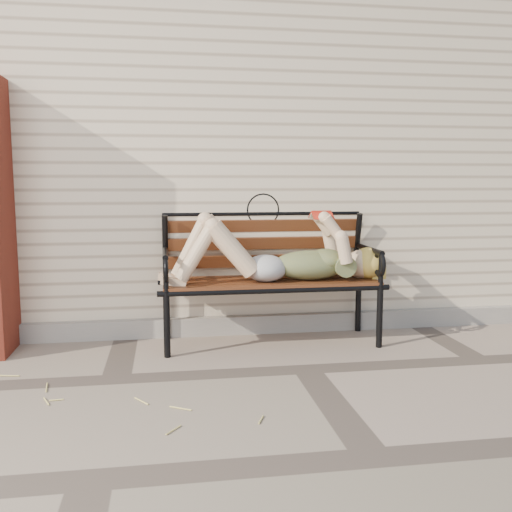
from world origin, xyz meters
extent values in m
plane|color=gray|center=(0.00, 0.00, 0.00)|extent=(80.00, 80.00, 0.00)
cube|color=beige|center=(0.00, 3.00, 1.50)|extent=(8.00, 4.00, 3.00)
cube|color=#453331|center=(0.00, 3.00, 3.15)|extent=(8.30, 4.30, 0.30)
cube|color=#9B948C|center=(0.00, 0.97, 0.07)|extent=(8.00, 0.10, 0.15)
cylinder|color=black|center=(-0.92, 0.42, 0.24)|extent=(0.05, 0.05, 0.48)
cylinder|color=black|center=(-0.92, 0.90, 0.24)|extent=(0.05, 0.05, 0.48)
cylinder|color=black|center=(0.67, 0.42, 0.24)|extent=(0.05, 0.05, 0.48)
cylinder|color=black|center=(0.67, 0.90, 0.24)|extent=(0.05, 0.05, 0.48)
cube|color=#602F18|center=(-0.13, 0.66, 0.48)|extent=(1.63, 0.53, 0.03)
cylinder|color=black|center=(-0.13, 0.42, 0.46)|extent=(1.72, 0.04, 0.04)
cylinder|color=black|center=(-0.13, 0.90, 0.46)|extent=(1.72, 0.04, 0.04)
torus|color=black|center=(-0.13, 1.02, 1.02)|extent=(0.30, 0.04, 0.30)
ellipsoid|color=#0A3847|center=(0.17, 0.63, 0.61)|extent=(0.58, 0.33, 0.23)
ellipsoid|color=#0A3847|center=(0.30, 0.63, 0.65)|extent=(0.28, 0.32, 0.17)
ellipsoid|color=#A6A6AB|center=(-0.17, 0.63, 0.60)|extent=(0.32, 0.37, 0.20)
sphere|color=#D1AC8C|center=(0.59, 0.63, 0.61)|extent=(0.24, 0.24, 0.24)
ellipsoid|color=gold|center=(0.65, 0.63, 0.62)|extent=(0.27, 0.27, 0.25)
cube|color=#AF2314|center=(0.26, 0.63, 1.02)|extent=(0.15, 0.02, 0.02)
cube|color=silver|center=(0.26, 0.58, 0.99)|extent=(0.15, 0.09, 0.05)
cube|color=silver|center=(0.26, 0.67, 0.99)|extent=(0.15, 0.09, 0.05)
cube|color=#AF2314|center=(0.26, 0.58, 1.00)|extent=(0.16, 0.10, 0.06)
cube|color=#AF2314|center=(0.26, 0.67, 1.00)|extent=(0.16, 0.10, 0.06)
cylinder|color=#D2C166|center=(-0.89, 0.09, 0.01)|extent=(0.09, 0.14, 0.01)
cylinder|color=#D2C166|center=(-1.11, -0.74, 0.01)|extent=(0.05, 0.12, 0.01)
cylinder|color=#D2C166|center=(-1.12, -0.36, 0.01)|extent=(0.11, 0.01, 0.01)
cylinder|color=#D2C166|center=(-1.01, -0.81, 0.01)|extent=(0.03, 0.13, 0.01)
cylinder|color=#D2C166|center=(-0.54, 0.14, 0.01)|extent=(0.13, 0.11, 0.01)
cylinder|color=#D2C166|center=(-1.40, -0.54, 0.01)|extent=(0.07, 0.04, 0.01)
cylinder|color=#D2C166|center=(-0.86, -0.97, 0.01)|extent=(0.10, 0.04, 0.01)
cylinder|color=#D2C166|center=(-0.83, -1.10, 0.01)|extent=(0.06, 0.10, 0.01)
cylinder|color=#D2C166|center=(-0.81, -0.36, 0.01)|extent=(0.05, 0.09, 0.01)
cylinder|color=#D2C166|center=(-1.07, -0.52, 0.01)|extent=(0.10, 0.06, 0.01)
cylinder|color=#D2C166|center=(-1.86, 0.14, 0.01)|extent=(0.05, 0.08, 0.01)
cylinder|color=#D2C166|center=(-0.52, 0.47, 0.01)|extent=(0.09, 0.07, 0.01)
cylinder|color=#D2C166|center=(-0.77, -0.87, 0.01)|extent=(0.11, 0.11, 0.01)
cylinder|color=#D2C166|center=(-1.40, 0.15, 0.01)|extent=(0.03, 0.08, 0.01)
cylinder|color=#D2C166|center=(-0.75, 0.30, 0.01)|extent=(0.12, 0.04, 0.01)
camera|label=1|loc=(-0.92, -3.59, 1.25)|focal=40.00mm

